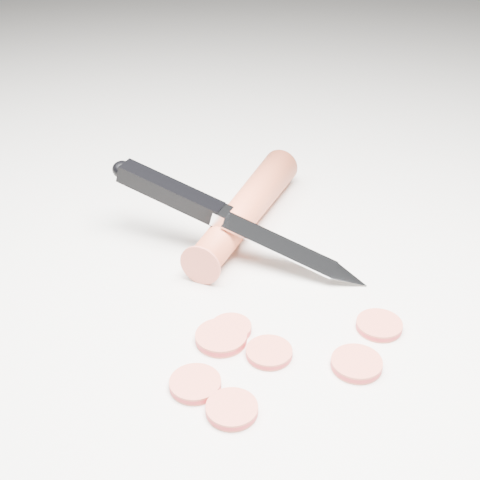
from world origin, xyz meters
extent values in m
plane|color=beige|center=(0.00, 0.00, 0.00)|extent=(2.40, 2.40, 0.00)
cylinder|color=#CF4B2A|center=(0.04, 0.11, 0.02)|extent=(0.15, 0.18, 0.03)
cylinder|color=#CA523E|center=(-0.02, -0.04, 0.00)|extent=(0.04, 0.04, 0.01)
cylinder|color=#CA523E|center=(-0.05, -0.08, 0.00)|extent=(0.04, 0.04, 0.01)
cylinder|color=#CA523E|center=(0.01, -0.07, 0.00)|extent=(0.03, 0.03, 0.01)
cylinder|color=#CA523E|center=(0.06, -0.10, 0.00)|extent=(0.04, 0.04, 0.01)
cylinder|color=#CA523E|center=(0.10, -0.06, 0.00)|extent=(0.04, 0.04, 0.01)
cylinder|color=#CA523E|center=(-0.01, -0.03, 0.00)|extent=(0.03, 0.03, 0.01)
cylinder|color=#CA523E|center=(-0.04, -0.11, 0.00)|extent=(0.03, 0.03, 0.01)
camera|label=1|loc=(-0.12, -0.42, 0.34)|focal=50.00mm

